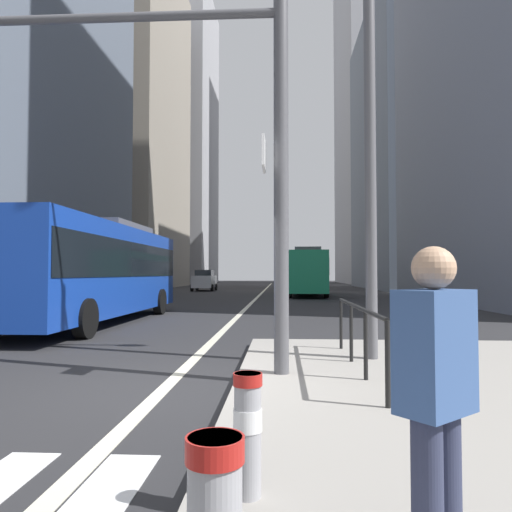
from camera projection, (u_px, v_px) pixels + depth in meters
name	position (u px, v px, depth m)	size (l,w,h in m)	color
ground_plane	(253.00, 302.00, 26.51)	(160.00, 160.00, 0.00)	#28282B
lane_centre_line	(260.00, 294.00, 36.49)	(0.20, 80.00, 0.01)	beige
office_tower_left_mid	(131.00, 122.00, 54.92)	(10.21, 20.06, 38.88)	gray
office_tower_left_far	(175.00, 139.00, 78.13)	(12.11, 17.96, 48.18)	#9E9EA3
office_tower_right_mid	(422.00, 150.00, 50.94)	(12.31, 21.71, 30.12)	slate
office_tower_right_far	(373.00, 114.00, 78.76)	(10.30, 22.61, 56.97)	#9E9EA3
city_bus_blue_oncoming	(96.00, 267.00, 15.19)	(2.75, 10.86, 3.40)	#14389E
city_bus_red_receding	(307.00, 270.00, 34.60)	(2.94, 11.38, 3.40)	#198456
car_oncoming_mid	(204.00, 280.00, 43.64)	(2.10, 4.32, 1.94)	silver
car_receding_near	(286.00, 280.00, 45.03)	(2.04, 4.17, 1.94)	gold
car_receding_far	(289.00, 278.00, 64.12)	(2.05, 4.50, 1.94)	#B2A899
traffic_signal_gantry	(159.00, 111.00, 7.10)	(5.60, 0.65, 6.00)	#515156
street_lamp_post	(369.00, 65.00, 8.26)	(5.50, 0.32, 8.00)	#56565B
bollard_left	(248.00, 427.00, 3.09)	(0.20, 0.20, 0.80)	#99999E
pedestrian_railing	(358.00, 322.00, 7.14)	(0.06, 4.09, 0.98)	black
pedestrian_waiting	(435.00, 393.00, 2.29)	(0.45, 0.43, 1.60)	#2D334C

